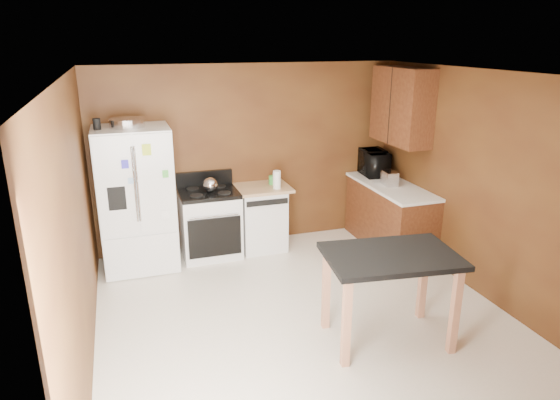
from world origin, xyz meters
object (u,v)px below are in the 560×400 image
roasting_pan (127,123)px  gas_range (210,223)px  dishwasher (261,217)px  refrigerator (137,199)px  island (390,268)px  pen_cup (97,124)px  green_canister (273,180)px  paper_towel (277,180)px  microwave (373,163)px  toaster (389,178)px  kettle (210,185)px

roasting_pan → gas_range: bearing=2.2°
roasting_pan → dishwasher: 2.17m
refrigerator → dishwasher: (1.63, 0.08, -0.45)m
island → refrigerator: bearing=131.4°
dishwasher → pen_cup: bearing=-175.9°
green_canister → gas_range: (-0.91, -0.08, -0.49)m
dishwasher → paper_towel: bearing=-39.6°
dishwasher → microwave: bearing=3.2°
refrigerator → gas_range: refrigerator is taller
roasting_pan → refrigerator: bearing=-42.5°
toaster → refrigerator: refrigerator is taller
kettle → green_canister: (0.89, 0.13, -0.05)m
green_canister → island: 2.63m
kettle → paper_towel: (0.88, -0.08, 0.01)m
pen_cup → microwave: 3.82m
dishwasher → green_canister: bearing=17.6°
pen_cup → paper_towel: (2.18, -0.01, -0.85)m
green_canister → toaster: toaster is taller
pen_cup → green_canister: size_ratio=1.10×
kettle → refrigerator: 0.94m
green_canister → toaster: (1.49, -0.55, 0.04)m
pen_cup → green_canister: (2.18, 0.20, -0.92)m
roasting_pan → gas_range: roasting_pan is taller
paper_towel → gas_range: bearing=172.1°
refrigerator → paper_towel: bearing=-2.0°
paper_towel → island: paper_towel is taller
toaster → gas_range: (-2.40, 0.46, -0.53)m
green_canister → microwave: 1.55m
paper_towel → kettle: bearing=174.8°
kettle → dishwasher: kettle is taller
green_canister → microwave: size_ratio=0.20×
microwave → gas_range: (-2.46, -0.12, -0.60)m
gas_range → dishwasher: size_ratio=1.24×
paper_towel → roasting_pan: bearing=177.2°
roasting_pan → dishwasher: (1.66, 0.06, -1.40)m
kettle → refrigerator: bearing=-179.1°
roasting_pan → toaster: roasting_pan is taller
roasting_pan → kettle: roasting_pan is taller
island → dishwasher: bearing=101.9°
microwave → dishwasher: 1.84m
microwave → green_canister: bearing=96.9°
green_canister → dishwasher: green_canister is taller
gas_range → roasting_pan: bearing=-177.8°
dishwasher → island: size_ratio=0.68×
roasting_pan → kettle: (0.96, -0.01, -0.85)m
refrigerator → gas_range: bearing=3.8°
microwave → pen_cup: bearing=99.2°
pen_cup → kettle: pen_cup is taller
island → paper_towel: bearing=98.4°
microwave → dishwasher: (-1.74, -0.10, -0.61)m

